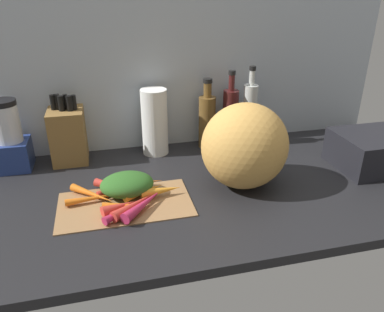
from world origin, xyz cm
name	(u,v)px	position (x,y,z in cm)	size (l,w,h in cm)	color
ground_plane	(204,188)	(0.00, 0.00, -1.50)	(170.00, 80.00, 3.00)	black
wall_back	(179,71)	(0.00, 38.50, 30.00)	(170.00, 3.00, 60.00)	#ADB7C1
cutting_board	(125,204)	(-26.79, -6.61, 0.40)	(40.29, 22.64, 0.80)	#997047
carrot_0	(122,187)	(-26.99, 1.42, 1.88)	(2.17, 2.17, 16.93)	red
carrot_1	(161,191)	(-15.40, -5.07, 2.59)	(3.57, 3.57, 12.80)	orange
carrot_2	(130,188)	(-24.61, 0.03, 1.80)	(2.00, 2.00, 11.71)	orange
carrot_3	(119,207)	(-28.89, -11.16, 2.48)	(3.35, 3.35, 10.22)	red
carrot_4	(92,194)	(-36.38, -1.29, 2.03)	(2.47, 2.47, 17.23)	orange
carrot_5	(114,186)	(-29.59, 1.86, 2.17)	(2.75, 2.75, 14.06)	red
carrot_6	(134,205)	(-24.48, -11.24, 2.42)	(3.23, 3.23, 16.02)	red
carrot_7	(121,212)	(-28.55, -13.63, 2.05)	(2.50, 2.50, 11.72)	#B2264C
carrot_8	(126,206)	(-26.83, -10.65, 2.13)	(2.67, 2.67, 13.51)	orange
carrot_9	(144,191)	(-20.72, -3.89, 2.45)	(3.30, 3.30, 13.48)	orange
carrot_10	(144,204)	(-21.61, -11.44, 2.48)	(3.36, 3.36, 17.82)	#B2264C
carrot_11	(139,183)	(-21.51, 2.75, 1.85)	(2.10, 2.10, 15.95)	orange
carrot_12	(94,198)	(-35.78, -3.47, 1.87)	(2.13, 2.13, 17.35)	orange
carrot_greens_pile	(127,184)	(-25.57, -1.71, 4.34)	(16.73, 12.87, 7.08)	#2D6023
winter_squash	(245,146)	(12.48, -3.21, 14.08)	(28.30, 25.81, 28.17)	gold
knife_block	(68,134)	(-44.10, 30.64, 10.44)	(12.56, 15.08, 25.55)	olive
blender_appliance	(10,140)	(-63.66, 28.06, 11.04)	(11.99, 11.99, 25.69)	navy
paper_towel_roll	(155,122)	(-11.76, 29.50, 12.85)	(10.00, 10.00, 25.71)	white
bottle_0	(207,120)	(9.60, 30.76, 11.55)	(6.76, 6.76, 28.26)	brown
bottle_1	(230,116)	(19.26, 30.43, 12.30)	(6.33, 6.33, 30.91)	#471919
bottle_2	(250,114)	(27.15, 29.23, 13.26)	(5.74, 5.74, 32.45)	silver
dish_rack	(376,151)	(64.42, -1.54, 6.26)	(28.86, 22.74, 12.52)	black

